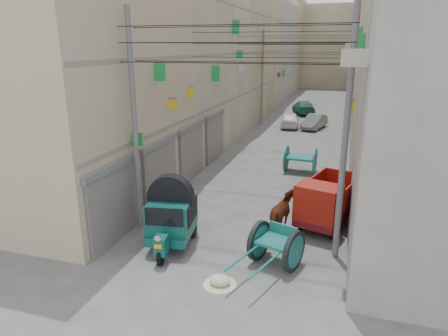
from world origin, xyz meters
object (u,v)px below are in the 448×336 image
at_px(horse, 284,215).
at_px(distant_car_white, 290,120).
at_px(second_cart, 300,159).
at_px(distant_car_grey, 314,122).
at_px(auto_rickshaw, 172,214).
at_px(feed_sack, 220,280).
at_px(distant_car_green, 304,107).
at_px(mini_truck, 325,205).
at_px(tonga_cart, 276,245).

height_order(horse, distant_car_white, horse).
height_order(second_cart, distant_car_grey, second_cart).
relative_size(auto_rickshaw, feed_sack, 4.65).
bearing_deg(distant_car_white, second_cart, 94.33).
distance_m(auto_rickshaw, distant_car_grey, 22.60).
height_order(auto_rickshaw, distant_car_green, auto_rickshaw).
relative_size(mini_truck, distant_car_white, 1.00).
relative_size(tonga_cart, feed_sack, 5.11).
bearing_deg(mini_truck, distant_car_green, 113.69).
height_order(auto_rickshaw, second_cart, auto_rickshaw).
xyz_separation_m(mini_truck, distant_car_grey, (-2.01, 19.44, -0.34)).
relative_size(distant_car_grey, distant_car_green, 0.79).
xyz_separation_m(horse, distant_car_green, (-2.39, 28.13, -0.14)).
bearing_deg(feed_sack, distant_car_grey, 88.52).
distance_m(auto_rickshaw, second_cart, 10.32).
xyz_separation_m(auto_rickshaw, mini_truck, (4.99, 2.96, -0.21)).
bearing_deg(auto_rickshaw, horse, 18.15).
relative_size(feed_sack, distant_car_white, 0.16).
distance_m(mini_truck, distant_car_green, 27.30).
relative_size(mini_truck, feed_sack, 6.13).
distance_m(second_cart, feed_sack, 11.73).
height_order(mini_truck, distant_car_green, mini_truck).
bearing_deg(feed_sack, distant_car_green, 91.99).
bearing_deg(horse, distant_car_green, -79.79).
height_order(auto_rickshaw, distant_car_white, auto_rickshaw).
height_order(auto_rickshaw, tonga_cart, auto_rickshaw).
distance_m(mini_truck, second_cart, 7.03).
bearing_deg(horse, feed_sack, 76.58).
xyz_separation_m(second_cart, distant_car_grey, (-0.31, 12.62, -0.18)).
distance_m(tonga_cart, distant_car_grey, 22.71).
distance_m(horse, distant_car_grey, 20.55).
bearing_deg(second_cart, distant_car_grey, 94.50).
bearing_deg(distant_car_white, distant_car_grey, 170.86).
height_order(mini_truck, feed_sack, mini_truck).
xyz_separation_m(mini_truck, horse, (-1.36, -1.09, -0.13)).
bearing_deg(distant_car_white, distant_car_green, -98.53).
bearing_deg(distant_car_green, auto_rickshaw, 72.62).
height_order(auto_rickshaw, feed_sack, auto_rickshaw).
relative_size(mini_truck, horse, 1.97).
xyz_separation_m(second_cart, feed_sack, (-0.93, -11.68, -0.62)).
relative_size(tonga_cart, distant_car_grey, 0.87).
distance_m(mini_truck, distant_car_white, 19.97).
xyz_separation_m(second_cart, distant_car_white, (-2.35, 12.73, -0.13)).
distance_m(second_cart, distant_car_grey, 12.63).
xyz_separation_m(horse, distant_car_grey, (-0.65, 20.54, -0.21)).
xyz_separation_m(mini_truck, feed_sack, (-2.64, -4.86, -0.78)).
xyz_separation_m(tonga_cart, distant_car_white, (-2.77, 22.81, -0.05)).
bearing_deg(tonga_cart, horse, 110.13).
distance_m(auto_rickshaw, distant_car_green, 30.03).
distance_m(feed_sack, horse, 4.03).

